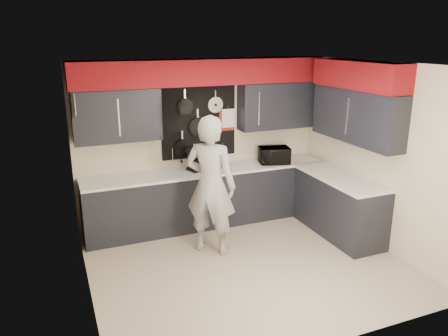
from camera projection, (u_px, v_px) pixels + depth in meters
name	position (u px, v px, depth m)	size (l,w,h in m)	color
ground	(246.00, 264.00, 5.82)	(4.00, 4.00, 0.00)	#B5A98D
back_wall_assembly	(205.00, 98.00, 6.67)	(4.00, 0.36, 2.60)	beige
right_wall_assembly	(360.00, 108.00, 6.17)	(0.36, 3.50, 2.60)	beige
left_wall_assembly	(81.00, 188.00, 4.73)	(0.05, 3.50, 2.60)	beige
base_cabinets	(245.00, 199.00, 6.87)	(3.95, 2.20, 0.92)	black
microwave	(274.00, 155.00, 7.12)	(0.48, 0.33, 0.27)	black
knife_block	(203.00, 163.00, 6.74)	(0.10, 0.10, 0.23)	#3E2313
utensil_crock	(212.00, 163.00, 6.89)	(0.11, 0.11, 0.14)	white
coffee_maker	(194.00, 159.00, 6.73)	(0.25, 0.29, 0.35)	black
person	(211.00, 186.00, 5.91)	(0.71, 0.47, 1.94)	#9C9C9A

